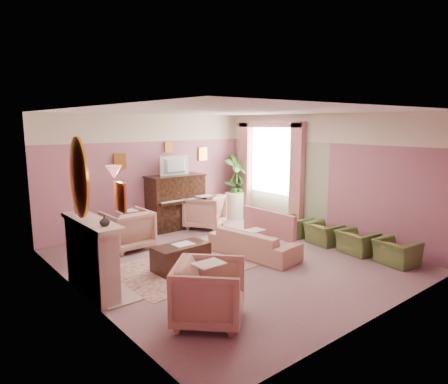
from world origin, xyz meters
TOP-DOWN VIEW (x-y plane):
  - floor at (0.00, 0.00)m, footprint 5.50×6.00m
  - ceiling at (0.00, 0.00)m, footprint 5.50×6.00m
  - wall_back at (0.00, 3.00)m, footprint 5.50×0.02m
  - wall_front at (0.00, -3.00)m, footprint 5.50×0.02m
  - wall_left at (-2.75, 0.00)m, footprint 0.02×6.00m
  - wall_right at (2.75, 0.00)m, footprint 0.02×6.00m
  - picture_rail_band at (0.00, 2.99)m, footprint 5.50×0.01m
  - stripe_panel at (2.73, 1.30)m, footprint 0.01×3.00m
  - fireplace_surround at (-2.59, 0.20)m, footprint 0.30×1.40m
  - fireplace_inset at (-2.49, 0.20)m, footprint 0.18×0.72m
  - fire_ember at (-2.45, 0.20)m, footprint 0.06×0.54m
  - mantel_shelf at (-2.56, 0.20)m, footprint 0.40×1.55m
  - hearth at (-2.39, 0.20)m, footprint 0.55×1.50m
  - mirror_frame at (-2.70, 0.20)m, footprint 0.04×0.72m
  - mirror_glass at (-2.67, 0.20)m, footprint 0.01×0.60m
  - sconce_shade at (-2.62, -0.85)m, footprint 0.20×0.20m
  - piano at (0.50, 2.68)m, footprint 1.40×0.60m
  - piano_keyshelf at (0.50, 2.33)m, footprint 1.30×0.12m
  - piano_keys at (0.50, 2.33)m, footprint 1.20×0.08m
  - piano_top at (0.50, 2.68)m, footprint 1.45×0.65m
  - television at (0.50, 2.63)m, footprint 0.80×0.12m
  - print_back_left at (-0.80, 2.96)m, footprint 0.30×0.03m
  - print_back_right at (1.55, 2.96)m, footprint 0.26×0.03m
  - print_back_mid at (0.50, 2.96)m, footprint 0.22×0.03m
  - print_left_wall at (-2.71, -1.20)m, footprint 0.03×0.28m
  - window_blind at (2.70, 1.55)m, footprint 0.03×1.40m
  - curtain_left at (2.62, 0.63)m, footprint 0.16×0.34m
  - curtain_right at (2.62, 2.47)m, footprint 0.16×0.34m
  - pelmet at (2.62, 1.55)m, footprint 0.16×2.20m
  - mantel_plant at (-2.55, 0.75)m, footprint 0.16×0.16m
  - mantel_vase at (-2.55, -0.30)m, footprint 0.16×0.16m
  - area_rug at (-0.90, 0.23)m, footprint 2.62×1.97m
  - coffee_table at (-0.98, 0.18)m, footprint 1.02×0.55m
  - table_paper at (-0.93, 0.18)m, footprint 0.35×0.28m
  - sofa at (0.53, -0.12)m, footprint 0.61×1.83m
  - sofa_throw at (0.93, -0.12)m, footprint 0.09×1.39m
  - floral_armchair_left at (-1.19, 1.87)m, footprint 0.87×0.87m
  - floral_armchair_right at (1.06, 2.24)m, footprint 0.87×0.87m
  - floral_armchair_front at (-1.75, -1.68)m, footprint 0.87×0.87m
  - olive_chair_a at (2.24, -2.13)m, footprint 0.50×0.71m
  - olive_chair_b at (2.24, -1.31)m, footprint 0.50×0.71m
  - olive_chair_c at (2.24, -0.49)m, footprint 0.50×0.71m
  - olive_chair_d at (2.24, 0.33)m, footprint 0.50×0.71m
  - side_table at (2.32, 2.57)m, footprint 0.52×0.52m
  - side_plant_big at (2.32, 2.57)m, footprint 0.30×0.30m
  - side_plant_small at (2.44, 2.47)m, footprint 0.16×0.16m
  - palm_pot at (2.41, 2.57)m, footprint 0.34×0.34m
  - palm_plant at (2.41, 2.57)m, footprint 0.76×0.76m

SIDE VIEW (x-z plane):
  - floor at x=0.00m, z-range -0.01..0.01m
  - area_rug at x=-0.90m, z-range 0.00..0.01m
  - hearth at x=-2.39m, z-range 0.00..0.02m
  - palm_pot at x=2.41m, z-range 0.00..0.34m
  - fire_ember at x=-2.45m, z-range 0.17..0.27m
  - coffee_table at x=-0.98m, z-range 0.00..0.45m
  - olive_chair_a at x=2.24m, z-range 0.00..0.61m
  - olive_chair_b at x=2.24m, z-range 0.00..0.61m
  - olive_chair_c at x=2.24m, z-range 0.00..0.61m
  - olive_chair_d at x=2.24m, z-range 0.00..0.61m
  - side_table at x=2.32m, z-range 0.00..0.70m
  - sofa at x=0.53m, z-range 0.00..0.74m
  - fireplace_inset at x=-2.49m, z-range 0.06..0.74m
  - floral_armchair_left at x=-1.19m, z-range 0.00..0.91m
  - floral_armchair_right at x=1.06m, z-range 0.00..0.91m
  - floral_armchair_front at x=-1.75m, z-range 0.00..0.91m
  - table_paper at x=-0.93m, z-range 0.45..0.46m
  - fireplace_surround at x=-2.59m, z-range 0.00..1.10m
  - sofa_throw at x=0.93m, z-range 0.35..0.85m
  - piano at x=0.50m, z-range 0.00..1.30m
  - piano_keyshelf at x=0.50m, z-range 0.69..0.75m
  - piano_keys at x=0.50m, z-range 0.75..0.77m
  - side_plant_small at x=2.44m, z-range 0.70..0.98m
  - side_plant_big at x=2.32m, z-range 0.70..1.04m
  - palm_plant at x=2.41m, z-range 0.34..1.78m
  - stripe_panel at x=2.73m, z-range 0.00..2.15m
  - mantel_shelf at x=-2.56m, z-range 1.09..1.16m
  - mantel_vase at x=-2.55m, z-range 1.15..1.31m
  - mantel_plant at x=-2.55m, z-range 1.15..1.43m
  - curtain_left at x=2.62m, z-range 0.00..2.60m
  - curtain_right at x=2.62m, z-range 0.00..2.60m
  - piano_top at x=0.50m, z-range 1.29..1.33m
  - wall_back at x=0.00m, z-range 0.00..2.80m
  - wall_front at x=0.00m, z-range 0.00..2.80m
  - wall_left at x=-2.75m, z-range 0.00..2.80m
  - wall_right at x=2.75m, z-range 0.00..2.80m
  - television at x=0.50m, z-range 1.36..1.84m
  - window_blind at x=2.70m, z-range 0.80..2.60m
  - print_back_left at x=-0.80m, z-range 1.53..1.91m
  - print_left_wall at x=-2.71m, z-range 1.54..1.90m
  - print_back_right at x=1.55m, z-range 1.61..1.95m
  - mirror_frame at x=-2.70m, z-range 1.20..2.40m
  - mirror_glass at x=-2.67m, z-range 1.27..2.33m
  - sconce_shade at x=-2.62m, z-range 1.90..2.06m
  - print_back_mid at x=0.50m, z-range 1.87..2.13m
  - picture_rail_band at x=0.00m, z-range 2.15..2.80m
  - pelmet at x=2.62m, z-range 2.48..2.64m
  - ceiling at x=0.00m, z-range 2.79..2.80m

